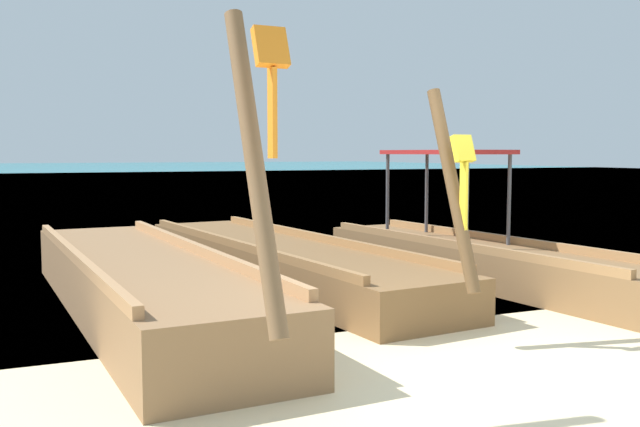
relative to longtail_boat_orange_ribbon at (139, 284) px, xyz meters
The scene contains 5 objects.
ground 4.03m from the longtail_boat_orange_ribbon, 55.48° to the right, with size 120.00×120.00×0.00m, color beige.
sea_water 58.48m from the longtail_boat_orange_ribbon, 87.77° to the left, with size 120.00×120.00×0.00m, color #147A89.
longtail_boat_orange_ribbon is the anchor object (origin of this frame).
longtail_boat_yellow_ribbon 2.46m from the longtail_boat_orange_ribbon, 32.78° to the left, with size 2.10×7.37×2.30m.
longtail_boat_pink_ribbon 4.42m from the longtail_boat_orange_ribbon, ahead, with size 1.67×6.29×2.66m.
Camera 1 is at (-3.46, -4.24, 1.70)m, focal length 39.73 mm.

